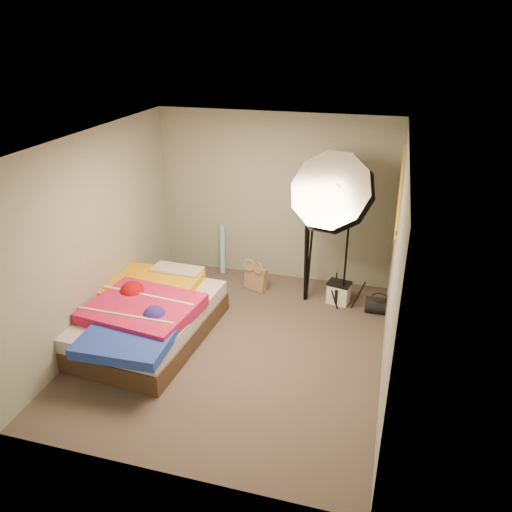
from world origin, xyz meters
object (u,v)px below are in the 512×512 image
(bed, at_px, (147,317))
(camera_case, at_px, (339,293))
(wrapping_roll, at_px, (222,250))
(duffel_bag, at_px, (379,305))
(camera_tripod, at_px, (307,252))
(photo_umbrella, at_px, (333,194))
(tote_bag, at_px, (256,279))

(bed, bearing_deg, camera_case, 34.41)
(wrapping_roll, height_order, duffel_bag, wrapping_roll)
(camera_case, height_order, camera_tripod, camera_tripod)
(wrapping_roll, relative_size, photo_umbrella, 0.33)
(bed, relative_size, camera_tripod, 1.66)
(tote_bag, height_order, camera_tripod, camera_tripod)
(camera_tripod, bearing_deg, duffel_bag, -5.12)
(tote_bag, xyz_separation_m, wrapping_roll, (-0.66, 0.43, 0.20))
(tote_bag, xyz_separation_m, bed, (-0.96, -1.57, 0.11))
(wrapping_roll, bearing_deg, tote_bag, -33.21)
(wrapping_roll, relative_size, duffel_bag, 2.09)
(duffel_bag, bearing_deg, camera_tripod, 174.16)
(wrapping_roll, height_order, photo_umbrella, photo_umbrella)
(bed, distance_m, photo_umbrella, 2.79)
(tote_bag, distance_m, wrapping_roll, 0.82)
(camera_case, bearing_deg, wrapping_roll, 177.25)
(bed, xyz_separation_m, photo_umbrella, (2.03, 1.34, 1.35))
(wrapping_roll, distance_m, duffel_bag, 2.54)
(photo_umbrella, bearing_deg, wrapping_roll, 159.18)
(tote_bag, bearing_deg, bed, -98.94)
(camera_case, bearing_deg, photo_umbrella, -121.92)
(wrapping_roll, xyz_separation_m, duffel_bag, (2.45, -0.63, -0.27))
(wrapping_roll, height_order, bed, wrapping_roll)
(tote_bag, bearing_deg, duffel_bag, 16.12)
(photo_umbrella, xyz_separation_m, camera_tripod, (-0.31, 0.12, -0.89))
(duffel_bag, height_order, bed, bed)
(wrapping_roll, distance_m, camera_case, 1.97)
(bed, relative_size, photo_umbrella, 0.95)
(tote_bag, height_order, bed, bed)
(camera_case, bearing_deg, bed, -133.38)
(duffel_bag, distance_m, bed, 3.07)
(camera_tripod, bearing_deg, wrapping_roll, 159.26)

